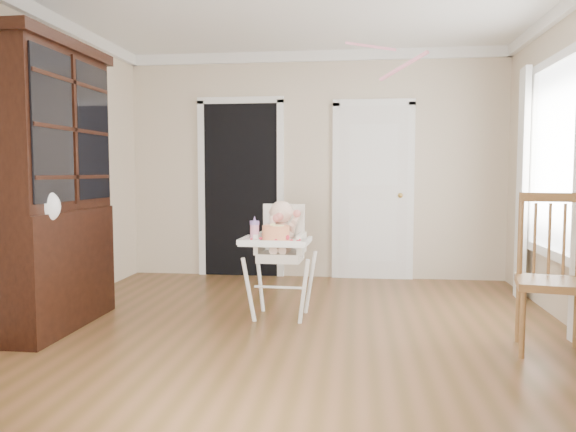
# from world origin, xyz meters

# --- Properties ---
(floor) EXTENTS (5.00, 5.00, 0.00)m
(floor) POSITION_xyz_m (0.00, 0.00, 0.00)
(floor) COLOR brown
(floor) RESTS_ON ground
(wall_back) EXTENTS (4.50, 0.00, 4.50)m
(wall_back) POSITION_xyz_m (0.00, 2.50, 1.35)
(wall_back) COLOR beige
(wall_back) RESTS_ON floor
(wall_left) EXTENTS (0.00, 5.00, 5.00)m
(wall_left) POSITION_xyz_m (-2.25, 0.00, 1.35)
(wall_left) COLOR beige
(wall_left) RESTS_ON floor
(doorway) EXTENTS (1.06, 0.05, 2.22)m
(doorway) POSITION_xyz_m (-0.90, 2.48, 1.11)
(doorway) COLOR black
(doorway) RESTS_ON wall_back
(closet_door) EXTENTS (0.96, 0.09, 2.13)m
(closet_door) POSITION_xyz_m (0.70, 2.48, 1.02)
(closet_door) COLOR white
(closet_door) RESTS_ON wall_back
(window_right) EXTENTS (0.13, 1.84, 2.30)m
(window_right) POSITION_xyz_m (2.18, 0.80, 1.29)
(window_right) COLOR white
(window_right) RESTS_ON wall_right
(high_chair) EXTENTS (0.61, 0.74, 1.01)m
(high_chair) POSITION_xyz_m (-0.15, 0.54, 0.62)
(high_chair) COLOR white
(high_chair) RESTS_ON floor
(baby) EXTENTS (0.30, 0.24, 0.48)m
(baby) POSITION_xyz_m (-0.14, 0.57, 0.78)
(baby) COLOR beige
(baby) RESTS_ON high_chair
(cake) EXTENTS (0.29, 0.29, 0.14)m
(cake) POSITION_xyz_m (-0.15, 0.28, 0.77)
(cake) COLOR silver
(cake) RESTS_ON high_chair
(sippy_cup) EXTENTS (0.08, 0.08, 0.20)m
(sippy_cup) POSITION_xyz_m (-0.36, 0.45, 0.78)
(sippy_cup) COLOR pink
(sippy_cup) RESTS_ON high_chair
(china_cabinet) EXTENTS (0.61, 1.37, 2.32)m
(china_cabinet) POSITION_xyz_m (-1.99, 0.01, 1.16)
(china_cabinet) COLOR black
(china_cabinet) RESTS_ON floor
(dining_chair) EXTENTS (0.54, 0.54, 1.12)m
(dining_chair) POSITION_xyz_m (1.88, -0.15, 0.52)
(dining_chair) COLOR brown
(dining_chair) RESTS_ON floor
(streamer) EXTENTS (0.40, 0.33, 0.15)m
(streamer) POSITION_xyz_m (0.60, 0.35, 2.28)
(streamer) COLOR pink
(streamer) RESTS_ON ceiling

